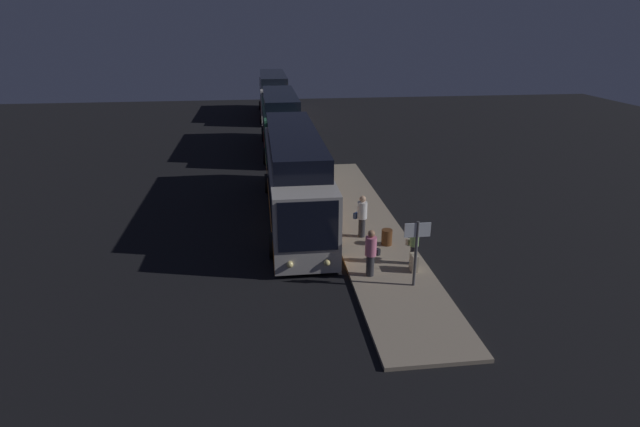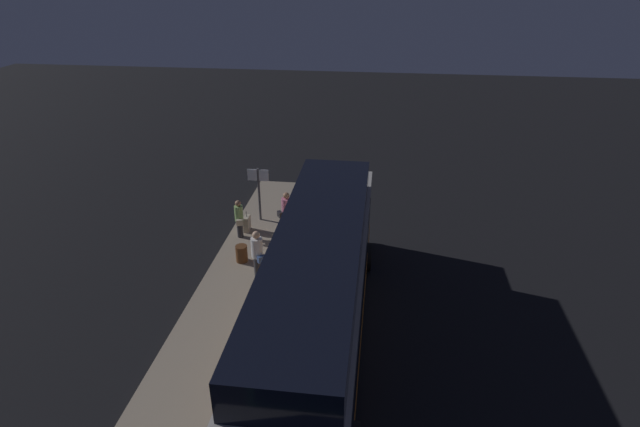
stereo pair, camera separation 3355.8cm
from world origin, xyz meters
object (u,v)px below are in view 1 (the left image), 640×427
(bus_second, at_px, (281,125))
(passenger_boarding, at_px, (414,242))
(passenger_waiting, at_px, (362,215))
(suitcase, at_px, (414,263))
(bus_third, at_px, (274,97))
(bus_lead, at_px, (295,180))
(passenger_with_bags, at_px, (371,251))
(trash_bin, at_px, (387,237))
(sign_post, at_px, (417,244))

(bus_second, distance_m, passenger_boarding, 19.36)
(passenger_waiting, relative_size, suitcase, 2.06)
(bus_third, bearing_deg, bus_lead, -0.00)
(bus_lead, xyz_separation_m, passenger_boarding, (5.82, 3.99, -0.78))
(passenger_with_bags, bearing_deg, bus_lead, 163.41)
(bus_lead, xyz_separation_m, passenger_with_bags, (6.54, 2.20, -0.72))
(passenger_boarding, distance_m, trash_bin, 1.96)
(bus_second, xyz_separation_m, trash_bin, (17.13, 3.44, -1.34))
(bus_lead, bearing_deg, trash_bin, 40.50)
(suitcase, relative_size, sign_post, 0.37)
(bus_lead, bearing_deg, passenger_with_bags, 18.64)
(bus_lead, relative_size, bus_third, 1.06)
(passenger_boarding, xyz_separation_m, suitcase, (0.57, -0.14, -0.56))
(bus_lead, distance_m, suitcase, 7.59)
(bus_lead, xyz_separation_m, bus_third, (-27.38, 0.00, -0.00))
(bus_third, bearing_deg, passenger_boarding, 6.86)
(passenger_with_bags, xyz_separation_m, sign_post, (0.91, 1.34, 0.63))
(bus_second, distance_m, passenger_with_bags, 19.78)
(passenger_waiting, distance_m, trash_bin, 1.43)
(bus_lead, height_order, bus_third, bus_lead)
(bus_second, distance_m, bus_third, 14.27)
(bus_third, relative_size, passenger_waiting, 6.47)
(sign_post, bearing_deg, trash_bin, -178.32)
(bus_third, xyz_separation_m, passenger_boarding, (33.20, 3.99, -0.78))
(passenger_waiting, distance_m, suitcase, 3.60)
(bus_lead, bearing_deg, suitcase, 31.09)
(passenger_waiting, height_order, suitcase, passenger_waiting)
(passenger_boarding, bearing_deg, trash_bin, 87.62)
(passenger_boarding, bearing_deg, bus_second, 82.46)
(passenger_with_bags, distance_m, sign_post, 1.73)
(bus_second, xyz_separation_m, passenger_waiting, (16.20, 2.58, -0.68))
(suitcase, xyz_separation_m, sign_post, (1.05, -0.31, 1.24))
(suitcase, bearing_deg, bus_lead, -148.91)
(bus_third, height_order, sign_post, bus_third)
(passenger_boarding, xyz_separation_m, passenger_with_bags, (0.71, -1.79, 0.06))
(trash_bin, bearing_deg, bus_lead, -139.50)
(bus_lead, height_order, bus_second, bus_second)
(passenger_with_bags, distance_m, suitcase, 1.77)
(suitcase, bearing_deg, passenger_waiting, -158.85)
(bus_third, relative_size, suitcase, 13.31)
(passenger_waiting, bearing_deg, bus_second, 57.32)
(bus_second, xyz_separation_m, passenger_boarding, (18.93, 3.99, -0.79))
(sign_post, distance_m, trash_bin, 3.63)
(bus_third, xyz_separation_m, passenger_with_bags, (33.92, 2.20, -0.72))
(bus_second, bearing_deg, bus_lead, -0.00)
(passenger_waiting, xyz_separation_m, sign_post, (4.35, 0.96, 0.58))
(bus_second, bearing_deg, bus_third, 180.00)
(bus_lead, bearing_deg, passenger_boarding, 34.44)
(passenger_waiting, relative_size, trash_bin, 2.81)
(suitcase, bearing_deg, sign_post, -16.69)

